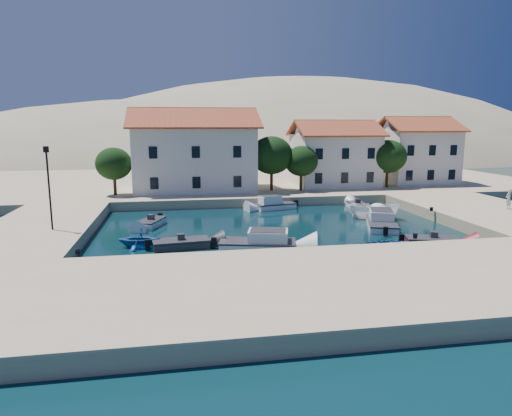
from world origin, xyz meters
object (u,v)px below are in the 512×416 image
(cabin_cruiser_east, at_px, (382,222))
(boat_east, at_px, (375,219))
(building_mid, at_px, (334,153))
(building_left, at_px, (194,149))
(rowboat_south, at_px, (388,251))
(building_right, at_px, (416,149))
(cabin_cruiser_south, at_px, (258,243))
(lamppost, at_px, (48,180))
(pedestrian, at_px, (509,199))

(cabin_cruiser_east, xyz_separation_m, boat_east, (0.96, 3.54, -0.48))
(building_mid, bearing_deg, building_left, -176.82)
(rowboat_south, bearing_deg, building_mid, -17.68)
(building_right, relative_size, cabin_cruiser_east, 1.52)
(cabin_cruiser_south, xyz_separation_m, boat_east, (12.78, 8.59, -0.48))
(cabin_cruiser_east, height_order, boat_east, cabin_cruiser_east)
(building_mid, bearing_deg, building_right, 4.76)
(cabin_cruiser_south, bearing_deg, building_mid, 74.52)
(lamppost, distance_m, rowboat_south, 25.22)
(cabin_cruiser_east, bearing_deg, boat_east, 4.98)
(building_left, bearing_deg, rowboat_south, -64.92)
(building_right, bearing_deg, boat_east, -127.68)
(building_mid, bearing_deg, rowboat_south, -101.51)
(pedestrian, bearing_deg, cabin_cruiser_east, -20.12)
(lamppost, xyz_separation_m, boat_east, (27.64, 4.06, -4.75))
(lamppost, distance_m, cabin_cruiser_east, 27.03)
(building_mid, distance_m, cabin_cruiser_east, 21.21)
(building_right, bearing_deg, cabin_cruiser_south, -135.11)
(lamppost, height_order, rowboat_south, lamppost)
(building_left, height_order, boat_east, building_left)
(rowboat_south, bearing_deg, cabin_cruiser_south, 71.57)
(building_mid, relative_size, pedestrian, 5.47)
(lamppost, height_order, boat_east, lamppost)
(building_right, height_order, cabin_cruiser_south, building_right)
(building_left, height_order, lamppost, building_left)
(building_left, relative_size, cabin_cruiser_east, 2.36)
(cabin_cruiser_east, relative_size, pedestrian, 3.24)
(building_mid, bearing_deg, cabin_cruiser_east, -97.82)
(building_mid, distance_m, lamppost, 36.21)
(cabin_cruiser_south, bearing_deg, boat_east, 48.25)
(building_mid, xyz_separation_m, rowboat_south, (-5.60, -27.50, -5.22))
(boat_east, bearing_deg, building_right, -22.31)
(cabin_cruiser_east, relative_size, boat_east, 1.32)
(lamppost, bearing_deg, cabin_cruiser_south, -16.97)
(boat_east, bearing_deg, pedestrian, -85.61)
(building_left, xyz_separation_m, cabin_cruiser_east, (15.19, -19.48, -5.46))
(lamppost, bearing_deg, rowboat_south, -15.21)
(lamppost, bearing_deg, building_left, 60.10)
(building_right, height_order, cabin_cruiser_east, building_right)
(building_right, distance_m, pedestrian, 20.67)
(cabin_cruiser_east, bearing_deg, cabin_cruiser_south, 133.29)
(building_right, bearing_deg, building_mid, -175.24)
(building_mid, height_order, cabin_cruiser_south, building_mid)
(building_mid, xyz_separation_m, building_right, (12.00, 1.00, 0.25))
(cabin_cruiser_south, distance_m, pedestrian, 25.74)
(lamppost, height_order, pedestrian, lamppost)
(pedestrian, bearing_deg, building_mid, -87.22)
(building_mid, height_order, building_right, building_right)
(cabin_cruiser_south, xyz_separation_m, cabin_cruiser_east, (11.82, 5.06, -0.00))
(lamppost, bearing_deg, pedestrian, 2.45)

